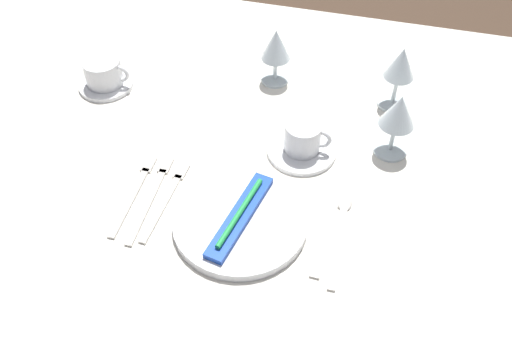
% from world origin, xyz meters
% --- Properties ---
extents(ground_plane, '(6.00, 6.00, 0.00)m').
position_xyz_m(ground_plane, '(0.00, 0.00, 0.00)').
color(ground_plane, '#4C3828').
extents(dining_table, '(1.80, 1.11, 0.74)m').
position_xyz_m(dining_table, '(0.00, 0.00, 0.66)').
color(dining_table, silver).
rests_on(dining_table, ground).
extents(dinner_plate, '(0.25, 0.25, 0.02)m').
position_xyz_m(dinner_plate, '(-0.00, -0.21, 0.75)').
color(dinner_plate, white).
rests_on(dinner_plate, dining_table).
extents(toothbrush_package, '(0.08, 0.21, 0.02)m').
position_xyz_m(toothbrush_package, '(-0.00, -0.21, 0.77)').
color(toothbrush_package, blue).
rests_on(toothbrush_package, dinner_plate).
extents(fork_outer, '(0.03, 0.20, 0.00)m').
position_xyz_m(fork_outer, '(-0.15, -0.18, 0.74)').
color(fork_outer, beige).
rests_on(fork_outer, dining_table).
extents(fork_inner, '(0.02, 0.22, 0.00)m').
position_xyz_m(fork_inner, '(-0.18, -0.18, 0.74)').
color(fork_inner, beige).
rests_on(fork_inner, dining_table).
extents(fork_salad, '(0.02, 0.21, 0.00)m').
position_xyz_m(fork_salad, '(-0.22, -0.18, 0.74)').
color(fork_salad, beige).
rests_on(fork_salad, dining_table).
extents(dinner_knife, '(0.03, 0.22, 0.00)m').
position_xyz_m(dinner_knife, '(0.16, -0.18, 0.74)').
color(dinner_knife, beige).
rests_on(dinner_knife, dining_table).
extents(spoon_soup, '(0.03, 0.21, 0.01)m').
position_xyz_m(spoon_soup, '(0.18, -0.17, 0.74)').
color(spoon_soup, beige).
rests_on(spoon_soup, dining_table).
extents(saucer_left, '(0.14, 0.14, 0.01)m').
position_xyz_m(saucer_left, '(0.07, 0.01, 0.74)').
color(saucer_left, white).
rests_on(saucer_left, dining_table).
extents(coffee_cup_left, '(0.10, 0.07, 0.06)m').
position_xyz_m(coffee_cup_left, '(0.07, 0.01, 0.78)').
color(coffee_cup_left, white).
rests_on(coffee_cup_left, saucer_left).
extents(saucer_right, '(0.13, 0.13, 0.01)m').
position_xyz_m(saucer_right, '(-0.41, 0.11, 0.74)').
color(saucer_right, white).
rests_on(saucer_right, dining_table).
extents(coffee_cup_right, '(0.11, 0.08, 0.06)m').
position_xyz_m(coffee_cup_right, '(-0.41, 0.11, 0.78)').
color(coffee_cup_right, white).
rests_on(coffee_cup_right, saucer_right).
extents(wine_glass_left, '(0.07, 0.07, 0.14)m').
position_xyz_m(wine_glass_left, '(-0.04, 0.22, 0.83)').
color(wine_glass_left, silver).
rests_on(wine_glass_left, dining_table).
extents(wine_glass_right, '(0.07, 0.07, 0.14)m').
position_xyz_m(wine_glass_right, '(0.25, 0.06, 0.84)').
color(wine_glass_right, silver).
rests_on(wine_glass_right, dining_table).
extents(wine_glass_far, '(0.07, 0.07, 0.15)m').
position_xyz_m(wine_glass_far, '(0.24, 0.21, 0.84)').
color(wine_glass_far, silver).
rests_on(wine_glass_far, dining_table).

